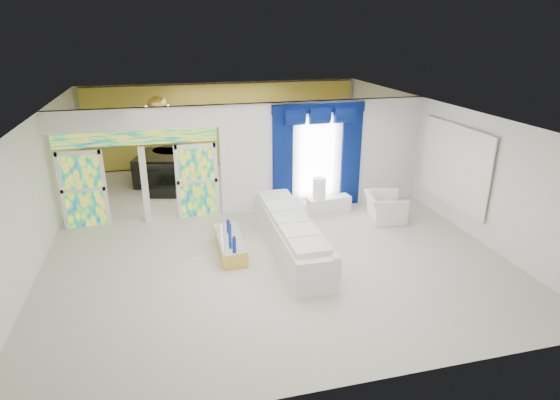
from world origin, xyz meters
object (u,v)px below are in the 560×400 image
object	(u,v)px
coffee_table	(230,245)
grand_piano	(161,168)
console_table	(329,204)
white_sofa	(291,236)
armchair	(385,207)

from	to	relation	value
coffee_table	grand_piano	bearing A→B (deg)	104.05
console_table	grand_piano	bearing A→B (deg)	139.03
white_sofa	console_table	distance (m)	2.76
white_sofa	console_table	size ratio (longest dim) A/B	3.29
console_table	armchair	distance (m)	1.57
white_sofa	armchair	size ratio (longest dim) A/B	3.71
grand_piano	white_sofa	bearing A→B (deg)	-50.27
coffee_table	armchair	world-z (taller)	armchair
coffee_table	grand_piano	size ratio (longest dim) A/B	0.89
console_table	armchair	world-z (taller)	armchair
coffee_table	grand_piano	xyz separation A→B (m)	(-1.44, 5.76, 0.28)
console_table	grand_piano	xyz separation A→B (m)	(-4.50, 3.91, 0.26)
armchair	grand_piano	world-z (taller)	grand_piano
white_sofa	armchair	xyz separation A→B (m)	(2.94, 1.20, -0.03)
coffee_table	armchair	distance (m)	4.39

